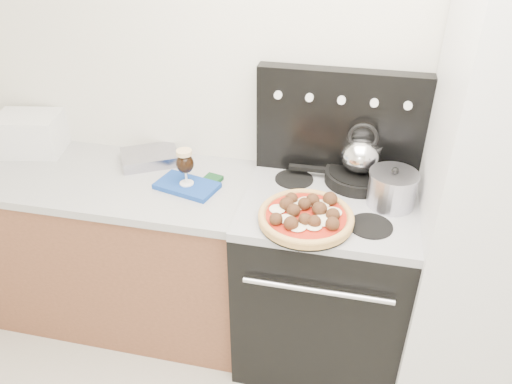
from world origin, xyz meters
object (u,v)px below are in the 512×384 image
(oven_mitt, at_px, (187,186))
(skillet, at_px, (358,177))
(base_cabinet, at_px, (116,250))
(fridge, at_px, (503,219))
(beer_glass, at_px, (185,167))
(tea_kettle, at_px, (361,152))
(toaster_oven, at_px, (30,133))
(stock_pot, at_px, (392,190))
(stove_body, at_px, (322,283))
(pizza, at_px, (306,215))
(pizza_pan, at_px, (306,222))

(oven_mitt, relative_size, skillet, 0.92)
(base_cabinet, distance_m, skillet, 1.33)
(fridge, xyz_separation_m, skillet, (-0.59, 0.22, -0.00))
(beer_glass, relative_size, tea_kettle, 0.88)
(toaster_oven, height_order, stock_pot, toaster_oven)
(skillet, xyz_separation_m, stock_pot, (0.15, -0.16, 0.05))
(stove_body, bearing_deg, pizza, -113.96)
(tea_kettle, relative_size, stock_pot, 1.00)
(oven_mitt, relative_size, stock_pot, 1.40)
(beer_glass, xyz_separation_m, pizza, (0.58, -0.18, -0.05))
(beer_glass, height_order, tea_kettle, tea_kettle)
(oven_mitt, relative_size, beer_glass, 1.59)
(beer_glass, bearing_deg, stock_pot, 2.17)
(toaster_oven, height_order, tea_kettle, tea_kettle)
(pizza_pan, bearing_deg, stove_body, 66.04)
(base_cabinet, bearing_deg, fridge, -1.59)
(toaster_oven, bearing_deg, oven_mitt, -22.85)
(toaster_oven, bearing_deg, skillet, -11.01)
(tea_kettle, bearing_deg, toaster_oven, 176.13)
(fridge, xyz_separation_m, oven_mitt, (-1.36, 0.02, -0.04))
(stove_body, height_order, stock_pot, stock_pot)
(beer_glass, distance_m, tea_kettle, 0.79)
(base_cabinet, relative_size, skillet, 4.74)
(stove_body, relative_size, pizza_pan, 2.32)
(toaster_oven, distance_m, beer_glass, 0.93)
(stock_pot, bearing_deg, beer_glass, -177.83)
(stove_body, xyz_separation_m, stock_pot, (0.26, 0.03, 0.55))
(tea_kettle, xyz_separation_m, stock_pot, (0.15, -0.16, -0.08))
(toaster_oven, distance_m, stock_pot, 1.83)
(stock_pot, bearing_deg, toaster_oven, 175.32)
(oven_mitt, relative_size, tea_kettle, 1.40)
(base_cabinet, bearing_deg, stock_pot, 0.37)
(beer_glass, xyz_separation_m, tea_kettle, (0.77, 0.20, 0.06))
(toaster_oven, distance_m, skillet, 1.68)
(skillet, xyz_separation_m, tea_kettle, (0.00, 0.00, 0.13))
(oven_mitt, xyz_separation_m, tea_kettle, (0.77, 0.20, 0.16))
(base_cabinet, distance_m, pizza, 1.17)
(fridge, relative_size, beer_glass, 10.77)
(stove_body, bearing_deg, stock_pot, 7.55)
(pizza, bearing_deg, pizza_pan, -90.00)
(beer_glass, bearing_deg, tea_kettle, 14.31)
(oven_mitt, bearing_deg, pizza, -17.51)
(tea_kettle, bearing_deg, pizza, -121.15)
(toaster_oven, bearing_deg, beer_glass, -22.85)
(fridge, xyz_separation_m, stock_pot, (-0.44, 0.06, 0.04))
(pizza_pan, bearing_deg, oven_mitt, 162.49)
(pizza, bearing_deg, stock_pot, 32.74)
(fridge, relative_size, stock_pot, 9.47)
(base_cabinet, distance_m, pizza_pan, 1.16)
(skillet, bearing_deg, fridge, -20.45)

